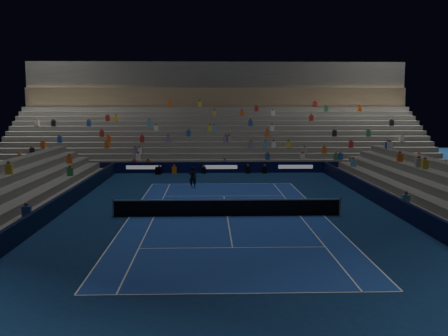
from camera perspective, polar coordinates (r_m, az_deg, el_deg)
ground at (r=28.91m, az=0.36°, el=-5.41°), size 90.00×90.00×0.00m
court_surface at (r=28.91m, az=0.36°, el=-5.40°), size 10.97×23.77×0.01m
sponsor_barrier_far at (r=47.07m, az=-0.46°, el=0.07°), size 44.00×0.25×1.00m
sponsor_barrier_east at (r=30.72m, az=18.80°, el=-4.10°), size 0.25×37.00×1.00m
sponsor_barrier_west at (r=30.06m, az=-18.50°, el=-4.32°), size 0.25×37.00×1.00m
grandstand_main at (r=56.19m, az=-0.68°, el=4.16°), size 44.00×15.20×11.20m
tennis_net at (r=28.80m, az=0.36°, el=-4.43°), size 12.90×0.10×1.10m
tennis_player at (r=38.72m, az=-3.51°, el=-1.02°), size 0.62×0.44×1.61m
broadcast_camera at (r=46.47m, az=-7.33°, el=-0.28°), size 0.55×0.98×0.65m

